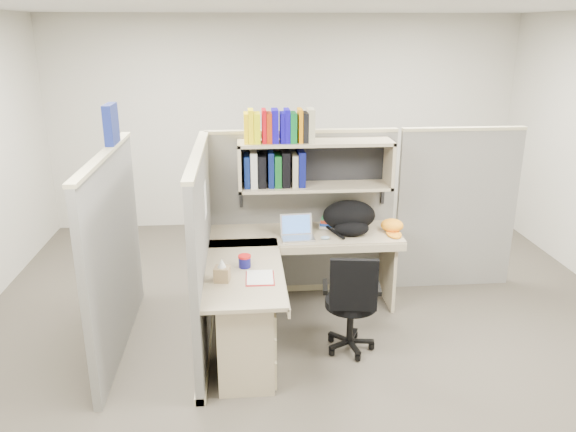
{
  "coord_description": "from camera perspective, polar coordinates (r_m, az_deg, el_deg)",
  "views": [
    {
      "loc": [
        -0.56,
        -4.24,
        2.52
      ],
      "look_at": [
        -0.19,
        0.25,
        1.01
      ],
      "focal_mm": 35.0,
      "sensor_mm": 36.0,
      "label": 1
    }
  ],
  "objects": [
    {
      "name": "desk",
      "position": [
        4.47,
        -2.3,
        -9.19
      ],
      "size": [
        1.74,
        1.75,
        0.73
      ],
      "color": "gray",
      "rests_on": "ground"
    },
    {
      "name": "orange_cap",
      "position": [
        5.28,
        10.52,
        -0.93
      ],
      "size": [
        0.23,
        0.26,
        0.11
      ],
      "primitive_type": null,
      "rotation": [
        0.0,
        0.0,
        -0.08
      ],
      "color": "orange",
      "rests_on": "desk"
    },
    {
      "name": "tissue_box",
      "position": [
        4.2,
        -6.73,
        -5.46
      ],
      "size": [
        0.13,
        0.13,
        0.18
      ],
      "primitive_type": null,
      "rotation": [
        0.0,
        0.0,
        -0.16
      ],
      "color": "#9C8058",
      "rests_on": "desk"
    },
    {
      "name": "laptop",
      "position": [
        4.99,
        1.0,
        -1.2
      ],
      "size": [
        0.3,
        0.3,
        0.21
      ],
      "primitive_type": null,
      "rotation": [
        0.0,
        0.0,
        0.06
      ],
      "color": "#AEAEB2",
      "rests_on": "desk"
    },
    {
      "name": "backpack",
      "position": [
        5.16,
        6.35,
        -0.16
      ],
      "size": [
        0.5,
        0.39,
        0.29
      ],
      "primitive_type": null,
      "rotation": [
        0.0,
        0.0,
        0.02
      ],
      "color": "black",
      "rests_on": "desk"
    },
    {
      "name": "paper_cup",
      "position": [
        5.26,
        2.05,
        -0.76
      ],
      "size": [
        0.09,
        0.09,
        0.11
      ],
      "primitive_type": "cylinder",
      "rotation": [
        0.0,
        0.0,
        0.18
      ],
      "color": "silver",
      "rests_on": "desk"
    },
    {
      "name": "loose_paper",
      "position": [
        4.27,
        -2.87,
        -6.22
      ],
      "size": [
        0.2,
        0.27,
        0.0
      ],
      "primitive_type": null,
      "rotation": [
        0.0,
        0.0,
        -0.02
      ],
      "color": "white",
      "rests_on": "desk"
    },
    {
      "name": "book_stack",
      "position": [
        5.35,
        4.32,
        -0.46
      ],
      "size": [
        0.24,
        0.27,
        0.11
      ],
      "primitive_type": null,
      "rotation": [
        0.0,
        0.0,
        -0.38
      ],
      "color": "gray",
      "rests_on": "desk"
    },
    {
      "name": "task_chair",
      "position": [
        4.6,
        6.39,
        -10.24
      ],
      "size": [
        0.48,
        0.45,
        0.88
      ],
      "color": "black",
      "rests_on": "ground"
    },
    {
      "name": "cubicle",
      "position": [
        4.97,
        -2.29,
        -0.4
      ],
      "size": [
        3.79,
        1.84,
        1.95
      ],
      "color": "#62625D",
      "rests_on": "ground"
    },
    {
      "name": "ground",
      "position": [
        4.96,
        2.42,
        -11.97
      ],
      "size": [
        6.0,
        6.0,
        0.0
      ],
      "primitive_type": "plane",
      "color": "#38332B",
      "rests_on": "ground"
    },
    {
      "name": "snack_canister",
      "position": [
        4.43,
        -4.43,
        -4.58
      ],
      "size": [
        0.1,
        0.1,
        0.1
      ],
      "color": "navy",
      "rests_on": "desk"
    },
    {
      "name": "room_shell",
      "position": [
        4.37,
        2.71,
        6.65
      ],
      "size": [
        6.0,
        6.0,
        6.0
      ],
      "color": "#BBB6A9",
      "rests_on": "ground"
    },
    {
      "name": "mouse",
      "position": [
        5.02,
        3.81,
        -2.22
      ],
      "size": [
        0.08,
        0.06,
        0.03
      ],
      "primitive_type": "ellipsoid",
      "rotation": [
        0.0,
        0.0,
        0.02
      ],
      "color": "#8CACC7",
      "rests_on": "desk"
    }
  ]
}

